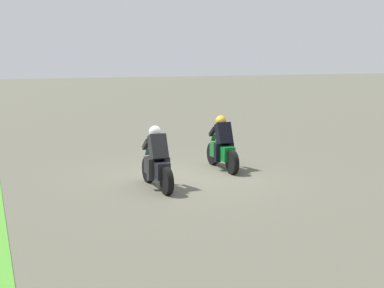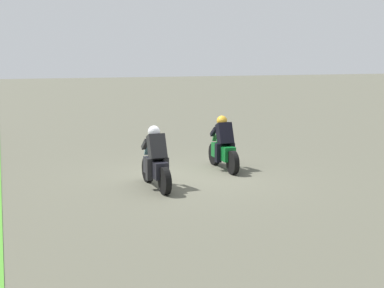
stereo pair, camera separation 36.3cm
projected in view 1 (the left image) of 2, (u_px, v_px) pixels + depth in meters
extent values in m
plane|color=#545345|center=(190.00, 178.00, 14.97)|extent=(120.00, 120.00, 0.00)
cylinder|color=black|center=(213.00, 154.00, 16.65)|extent=(0.64, 0.14, 0.64)
cylinder|color=black|center=(232.00, 162.00, 15.35)|extent=(0.64, 0.14, 0.64)
cube|color=#0D5F22|center=(222.00, 152.00, 15.97)|extent=(1.10, 0.33, 0.40)
ellipsoid|color=#0D5F22|center=(221.00, 141.00, 16.02)|extent=(0.48, 0.30, 0.24)
cube|color=red|center=(229.00, 154.00, 15.50)|extent=(0.06, 0.16, 0.08)
cylinder|color=#A5A5AD|center=(232.00, 158.00, 15.72)|extent=(0.42, 0.10, 0.10)
cube|color=black|center=(224.00, 134.00, 15.80)|extent=(0.49, 0.40, 0.66)
sphere|color=gold|center=(221.00, 121.00, 15.95)|extent=(0.30, 0.30, 0.30)
cube|color=#477E4C|center=(216.00, 137.00, 16.38)|extent=(0.16, 0.26, 0.23)
cube|color=black|center=(217.00, 153.00, 15.80)|extent=(0.18, 0.14, 0.52)
cube|color=black|center=(230.00, 152.00, 15.93)|extent=(0.18, 0.14, 0.52)
cube|color=black|center=(213.00, 132.00, 16.09)|extent=(0.39, 0.10, 0.31)
cube|color=black|center=(224.00, 131.00, 16.21)|extent=(0.39, 0.10, 0.31)
cylinder|color=black|center=(148.00, 170.00, 14.42)|extent=(0.64, 0.16, 0.64)
cylinder|color=black|center=(167.00, 181.00, 13.14)|extent=(0.64, 0.16, 0.64)
cube|color=black|center=(157.00, 168.00, 13.75)|extent=(1.11, 0.36, 0.40)
ellipsoid|color=black|center=(155.00, 155.00, 13.79)|extent=(0.49, 0.32, 0.24)
cube|color=red|center=(164.00, 171.00, 13.28)|extent=(0.07, 0.16, 0.08)
cylinder|color=#A5A5AD|center=(168.00, 175.00, 13.51)|extent=(0.42, 0.11, 0.10)
cube|color=#232325|center=(158.00, 147.00, 13.57)|extent=(0.50, 0.42, 0.66)
sphere|color=silver|center=(155.00, 132.00, 13.72)|extent=(0.31, 0.31, 0.30)
cube|color=#608D95|center=(150.00, 151.00, 14.15)|extent=(0.16, 0.27, 0.23)
cube|color=#232325|center=(151.00, 169.00, 13.56)|extent=(0.18, 0.15, 0.52)
cube|color=#232325|center=(166.00, 168.00, 13.71)|extent=(0.18, 0.15, 0.52)
cube|color=#232325|center=(146.00, 144.00, 13.85)|extent=(0.39, 0.11, 0.31)
cube|color=#232325|center=(160.00, 144.00, 13.98)|extent=(0.39, 0.11, 0.31)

